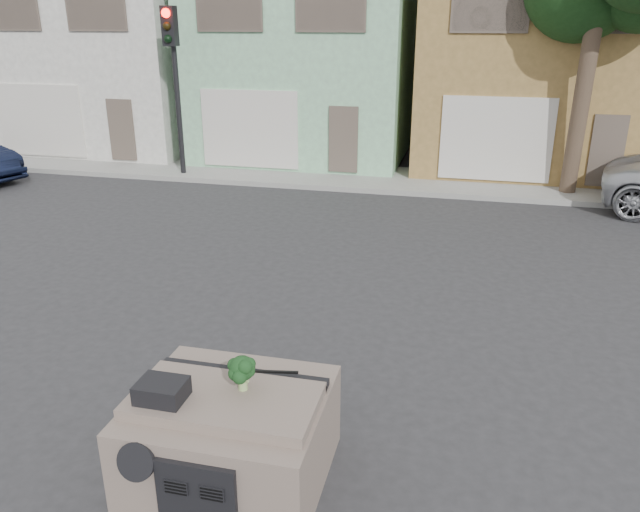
% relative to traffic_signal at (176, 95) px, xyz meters
% --- Properties ---
extents(ground_plane, '(120.00, 120.00, 0.00)m').
position_rel_traffic_signal_xyz_m(ground_plane, '(6.50, -9.50, -2.55)').
color(ground_plane, '#303033').
rests_on(ground_plane, ground).
extents(sidewalk, '(40.00, 3.00, 0.15)m').
position_rel_traffic_signal_xyz_m(sidewalk, '(6.50, 1.00, -2.47)').
color(sidewalk, gray).
rests_on(sidewalk, ground).
extents(townhouse_white, '(7.20, 8.20, 7.55)m').
position_rel_traffic_signal_xyz_m(townhouse_white, '(-4.50, 5.00, 1.23)').
color(townhouse_white, silver).
rests_on(townhouse_white, ground).
extents(townhouse_mint, '(7.20, 8.20, 7.55)m').
position_rel_traffic_signal_xyz_m(townhouse_mint, '(3.00, 5.00, 1.23)').
color(townhouse_mint, '#90CB9E').
rests_on(townhouse_mint, ground).
extents(townhouse_tan, '(7.20, 8.20, 7.55)m').
position_rel_traffic_signal_xyz_m(townhouse_tan, '(10.50, 5.00, 1.23)').
color(townhouse_tan, olive).
rests_on(townhouse_tan, ground).
extents(traffic_signal, '(0.40, 0.40, 5.10)m').
position_rel_traffic_signal_xyz_m(traffic_signal, '(0.00, 0.00, 0.00)').
color(traffic_signal, black).
rests_on(traffic_signal, ground).
extents(tree_near, '(4.40, 4.00, 8.50)m').
position_rel_traffic_signal_xyz_m(tree_near, '(11.50, 0.30, 1.70)').
color(tree_near, '#163514').
rests_on(tree_near, ground).
extents(car_dashboard, '(2.00, 1.80, 1.12)m').
position_rel_traffic_signal_xyz_m(car_dashboard, '(6.50, -12.50, -1.99)').
color(car_dashboard, '#79685D').
rests_on(car_dashboard, ground).
extents(instrument_hump, '(0.48, 0.38, 0.20)m').
position_rel_traffic_signal_xyz_m(instrument_hump, '(5.92, -12.85, -1.33)').
color(instrument_hump, black).
rests_on(instrument_hump, car_dashboard).
extents(wiper_arm, '(0.69, 0.15, 0.02)m').
position_rel_traffic_signal_xyz_m(wiper_arm, '(6.78, -12.12, -1.42)').
color(wiper_arm, black).
rests_on(wiper_arm, car_dashboard).
extents(broccoli, '(0.45, 0.45, 0.39)m').
position_rel_traffic_signal_xyz_m(broccoli, '(6.65, -12.49, -1.24)').
color(broccoli, black).
rests_on(broccoli, car_dashboard).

